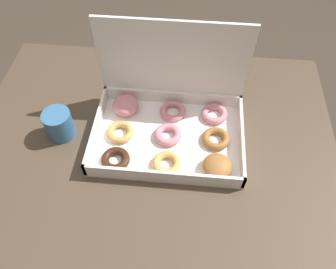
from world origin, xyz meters
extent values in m
plane|color=#42382D|center=(0.00, 0.00, 0.00)|extent=(8.00, 8.00, 0.00)
cube|color=#4C3D2D|center=(0.00, 0.00, 0.75)|extent=(1.01, 0.82, 0.03)
cylinder|color=#4C3D2D|center=(-0.46, 0.36, 0.37)|extent=(0.06, 0.06, 0.73)
cylinder|color=#4C3D2D|center=(0.46, 0.36, 0.37)|extent=(0.06, 0.06, 0.73)
cube|color=white|center=(0.04, 0.04, 0.76)|extent=(0.40, 0.27, 0.01)
cube|color=white|center=(0.04, -0.09, 0.79)|extent=(0.40, 0.01, 0.04)
cube|color=white|center=(0.04, 0.18, 0.79)|extent=(0.40, 0.01, 0.04)
cube|color=white|center=(-0.16, 0.04, 0.79)|extent=(0.01, 0.27, 0.04)
cube|color=white|center=(0.24, 0.04, 0.79)|extent=(0.01, 0.27, 0.04)
cube|color=white|center=(0.04, 0.19, 0.92)|extent=(0.40, 0.01, 0.23)
torus|color=#381E11|center=(-0.09, -0.04, 0.78)|extent=(0.08, 0.08, 0.02)
torus|color=tan|center=(0.05, -0.04, 0.78)|extent=(0.08, 0.08, 0.02)
ellipsoid|color=#9E6633|center=(0.18, -0.05, 0.79)|extent=(0.08, 0.08, 0.04)
torus|color=tan|center=(-0.09, 0.04, 0.78)|extent=(0.08, 0.08, 0.02)
torus|color=pink|center=(0.04, 0.05, 0.78)|extent=(0.08, 0.08, 0.02)
torus|color=#9E6633|center=(0.17, 0.05, 0.78)|extent=(0.08, 0.08, 0.02)
ellipsoid|color=pink|center=(-0.09, 0.13, 0.79)|extent=(0.08, 0.08, 0.05)
torus|color=pink|center=(0.05, 0.13, 0.78)|extent=(0.08, 0.08, 0.02)
torus|color=pink|center=(0.17, 0.13, 0.78)|extent=(0.08, 0.08, 0.02)
cylinder|color=teal|center=(-0.25, 0.04, 0.80)|extent=(0.08, 0.08, 0.08)
cylinder|color=black|center=(-0.25, 0.04, 0.84)|extent=(0.06, 0.06, 0.01)
camera|label=1|loc=(0.09, -0.48, 1.50)|focal=35.00mm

